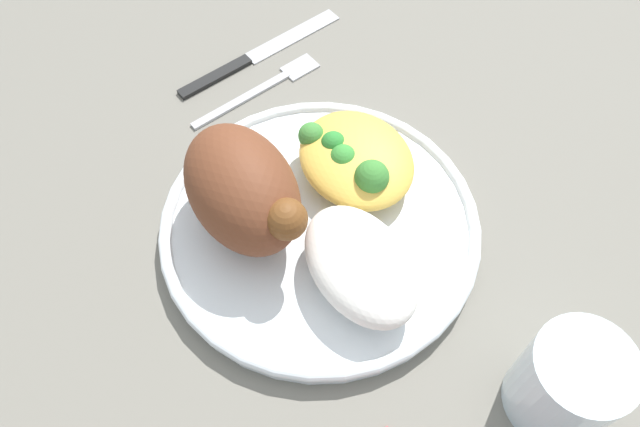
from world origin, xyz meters
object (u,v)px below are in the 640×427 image
(rice_pile, at_px, (359,266))
(mac_cheese_with_broccoli, at_px, (355,159))
(roasted_chicken, at_px, (243,190))
(water_glass, at_px, (567,383))
(plate, at_px, (320,226))
(fork, at_px, (263,87))
(knife, at_px, (248,58))

(rice_pile, relative_size, mac_cheese_with_broccoli, 1.02)
(roasted_chicken, distance_m, water_glass, 0.26)
(plate, bearing_deg, roasted_chicken, -122.15)
(plate, bearing_deg, fork, 168.46)
(fork, height_order, water_glass, water_glass)
(plate, height_order, fork, plate)
(mac_cheese_with_broccoli, bearing_deg, knife, -176.51)
(plate, bearing_deg, water_glass, 19.50)
(plate, height_order, water_glass, water_glass)
(mac_cheese_with_broccoli, distance_m, water_glass, 0.23)
(roasted_chicken, relative_size, fork, 0.87)
(plate, relative_size, fork, 1.82)
(mac_cheese_with_broccoli, bearing_deg, roasted_chicken, -91.23)
(roasted_chicken, bearing_deg, mac_cheese_with_broccoli, 88.77)
(plate, relative_size, water_glass, 3.34)
(roasted_chicken, height_order, fork, roasted_chicken)
(fork, relative_size, water_glass, 1.83)
(rice_pile, bearing_deg, water_glass, 27.12)
(roasted_chicken, relative_size, knife, 0.65)
(mac_cheese_with_broccoli, bearing_deg, plate, -60.14)
(knife, bearing_deg, water_glass, 4.55)
(fork, height_order, knife, knife)
(fork, bearing_deg, rice_pile, -9.01)
(roasted_chicken, xyz_separation_m, water_glass, (0.23, 0.12, -0.02))
(knife, xyz_separation_m, water_glass, (0.41, 0.03, 0.04))
(mac_cheese_with_broccoli, xyz_separation_m, fork, (-0.14, -0.02, -0.03))
(plate, distance_m, rice_pile, 0.07)
(rice_pile, distance_m, knife, 0.27)
(mac_cheese_with_broccoli, height_order, water_glass, water_glass)
(roasted_chicken, distance_m, rice_pile, 0.10)
(plate, xyz_separation_m, water_glass, (0.20, 0.07, 0.03))
(plate, bearing_deg, mac_cheese_with_broccoli, 119.86)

